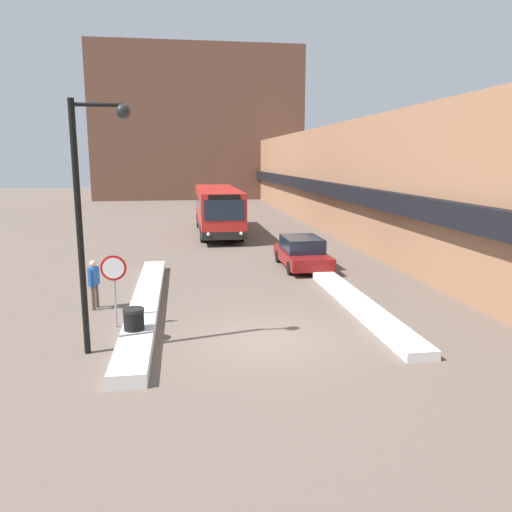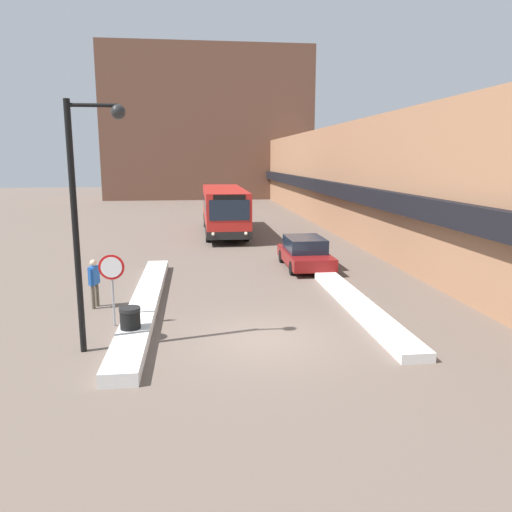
# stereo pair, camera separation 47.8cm
# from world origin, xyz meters

# --- Properties ---
(ground_plane) EXTENTS (160.00, 160.00, 0.00)m
(ground_plane) POSITION_xyz_m (0.00, 0.00, 0.00)
(ground_plane) COLOR #66564C
(building_row_right) EXTENTS (5.50, 60.00, 7.23)m
(building_row_right) POSITION_xyz_m (9.97, 24.00, 3.61)
(building_row_right) COLOR #996B4C
(building_row_right) RESTS_ON ground_plane
(building_backdrop_far) EXTENTS (26.00, 8.00, 18.60)m
(building_backdrop_far) POSITION_xyz_m (0.00, 52.93, 9.30)
(building_backdrop_far) COLOR brown
(building_backdrop_far) RESTS_ON ground_plane
(snow_bank_left) EXTENTS (0.90, 12.53, 0.34)m
(snow_bank_left) POSITION_xyz_m (-3.60, 3.60, 0.17)
(snow_bank_left) COLOR silver
(snow_bank_left) RESTS_ON ground_plane
(snow_bank_right) EXTENTS (0.90, 9.22, 0.27)m
(snow_bank_right) POSITION_xyz_m (3.60, 2.42, 0.13)
(snow_bank_right) COLOR silver
(snow_bank_right) RESTS_ON ground_plane
(city_bus) EXTENTS (2.65, 11.12, 3.05)m
(city_bus) POSITION_xyz_m (0.09, 20.45, 1.67)
(city_bus) COLOR red
(city_bus) RESTS_ON ground_plane
(parked_car_front) EXTENTS (1.94, 4.44, 1.43)m
(parked_car_front) POSITION_xyz_m (3.20, 9.13, 0.72)
(parked_car_front) COLOR maroon
(parked_car_front) RESTS_ON ground_plane
(stop_sign) EXTENTS (0.76, 0.08, 2.21)m
(stop_sign) POSITION_xyz_m (-4.33, 1.68, 1.60)
(stop_sign) COLOR gray
(stop_sign) RESTS_ON ground_plane
(street_lamp) EXTENTS (1.46, 0.36, 6.43)m
(street_lamp) POSITION_xyz_m (-4.55, -0.30, 3.98)
(street_lamp) COLOR black
(street_lamp) RESTS_ON ground_plane
(pedestrian) EXTENTS (0.32, 0.53, 1.67)m
(pedestrian) POSITION_xyz_m (-5.28, 3.74, 1.01)
(pedestrian) COLOR brown
(pedestrian) RESTS_ON ground_plane
(trash_bin) EXTENTS (0.59, 0.59, 0.95)m
(trash_bin) POSITION_xyz_m (-3.69, 0.39, 0.48)
(trash_bin) COLOR black
(trash_bin) RESTS_ON ground_plane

